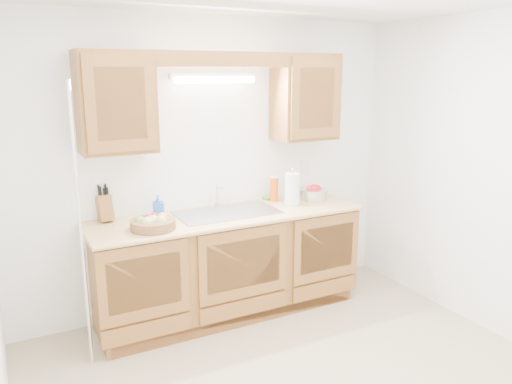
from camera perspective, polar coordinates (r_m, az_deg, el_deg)
room at (r=3.05m, az=5.86°, el=-1.58°), size 3.52×3.50×2.50m
base_cabinets at (r=4.32m, az=-3.23°, el=-8.28°), size 2.20×0.60×0.86m
countertop at (r=4.16m, az=-3.22°, el=-2.71°), size 2.30×0.63×0.04m
upper_cabinet_left at (r=3.88m, az=-15.76°, el=9.83°), size 0.55×0.33×0.75m
upper_cabinet_right at (r=4.53m, az=5.61°, el=10.73°), size 0.55×0.33×0.75m
valance at (r=4.00m, az=-3.50°, el=14.92°), size 2.20×0.05×0.12m
fluorescent_fixture at (r=4.20m, az=-4.76°, el=12.88°), size 0.76×0.08×0.08m
sink at (r=4.19m, az=-3.33°, el=-3.32°), size 0.84×0.46×0.36m
wire_shelf_pole at (r=3.58m, az=-19.38°, el=-4.20°), size 0.03×0.03×2.00m
outlet_plate at (r=4.80m, az=5.61°, el=2.77°), size 0.08×0.01×0.12m
fruit_basket at (r=3.81m, az=-11.70°, el=-3.46°), size 0.39×0.39×0.11m
knife_block at (r=4.08m, az=-16.90°, el=-1.73°), size 0.12×0.18×0.30m
orange_canister at (r=4.51m, az=2.08°, el=0.39°), size 0.09×0.09×0.23m
soap_bottle at (r=4.10m, az=-11.11°, el=-1.57°), size 0.09×0.09×0.18m
sponge at (r=4.60m, az=1.60°, el=-0.69°), size 0.14×0.10×0.03m
paper_towel at (r=4.39m, az=4.15°, el=0.31°), size 0.17×0.17×0.33m
apple_bowl at (r=4.61m, az=6.52°, el=-0.12°), size 0.33×0.33×0.14m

